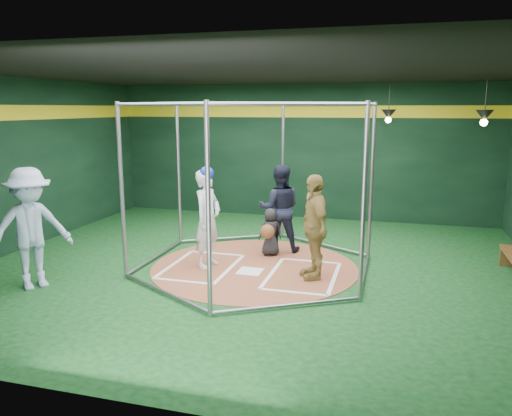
# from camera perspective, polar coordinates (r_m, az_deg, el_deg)

# --- Properties ---
(room_shell) EXTENTS (10.10, 9.10, 3.53)m
(room_shell) POSITION_cam_1_polar(r_m,az_deg,el_deg) (8.91, -0.16, 4.02)
(room_shell) COLOR #0C3612
(room_shell) RESTS_ON ground
(clay_disc) EXTENTS (3.80, 3.80, 0.01)m
(clay_disc) POSITION_cam_1_polar(r_m,az_deg,el_deg) (9.29, -0.17, -6.75)
(clay_disc) COLOR #965236
(clay_disc) RESTS_ON ground
(home_plate) EXTENTS (0.43, 0.43, 0.01)m
(home_plate) POSITION_cam_1_polar(r_m,az_deg,el_deg) (9.01, -0.69, -7.25)
(home_plate) COLOR white
(home_plate) RESTS_ON clay_disc
(batter_box_left) EXTENTS (1.17, 1.77, 0.01)m
(batter_box_left) POSITION_cam_1_polar(r_m,az_deg,el_deg) (9.35, -6.24, -6.62)
(batter_box_left) COLOR white
(batter_box_left) RESTS_ON clay_disc
(batter_box_right) EXTENTS (1.17, 1.77, 0.01)m
(batter_box_right) POSITION_cam_1_polar(r_m,az_deg,el_deg) (8.85, 5.37, -7.65)
(batter_box_right) COLOR white
(batter_box_right) RESTS_ON clay_disc
(batting_cage) EXTENTS (4.05, 4.67, 3.00)m
(batting_cage) POSITION_cam_1_polar(r_m,az_deg,el_deg) (8.93, -0.17, 2.39)
(batting_cage) COLOR gray
(batting_cage) RESTS_ON ground
(pendant_lamp_near) EXTENTS (0.34, 0.34, 0.90)m
(pendant_lamp_near) POSITION_cam_1_polar(r_m,az_deg,el_deg) (12.09, 14.91, 10.28)
(pendant_lamp_near) COLOR black
(pendant_lamp_near) RESTS_ON room_shell
(pendant_lamp_far) EXTENTS (0.34, 0.34, 0.90)m
(pendant_lamp_far) POSITION_cam_1_polar(r_m,az_deg,el_deg) (10.61, 24.64, 9.53)
(pendant_lamp_far) COLOR black
(pendant_lamp_far) RESTS_ON room_shell
(batter_figure) EXTENTS (0.55, 0.73, 1.86)m
(batter_figure) POSITION_cam_1_polar(r_m,az_deg,el_deg) (9.14, -5.57, -1.06)
(batter_figure) COLOR silver
(batter_figure) RESTS_ON clay_disc
(visitor_leopard) EXTENTS (0.85, 1.14, 1.80)m
(visitor_leopard) POSITION_cam_1_polar(r_m,az_deg,el_deg) (8.54, 6.66, -2.14)
(visitor_leopard) COLOR tan
(visitor_leopard) RESTS_ON clay_disc
(catcher_figure) EXTENTS (0.55, 0.62, 0.95)m
(catcher_figure) POSITION_cam_1_polar(r_m,az_deg,el_deg) (9.85, 1.61, -2.73)
(catcher_figure) COLOR black
(catcher_figure) RESTS_ON clay_disc
(umpire) EXTENTS (0.99, 0.85, 1.77)m
(umpire) POSITION_cam_1_polar(r_m,az_deg,el_deg) (10.10, 2.70, -0.05)
(umpire) COLOR black
(umpire) RESTS_ON clay_disc
(bystander_blue) EXTENTS (1.34, 1.47, 1.98)m
(bystander_blue) POSITION_cam_1_polar(r_m,az_deg,el_deg) (8.80, -24.36, -2.16)
(bystander_blue) COLOR #9AB0CC
(bystander_blue) RESTS_ON ground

